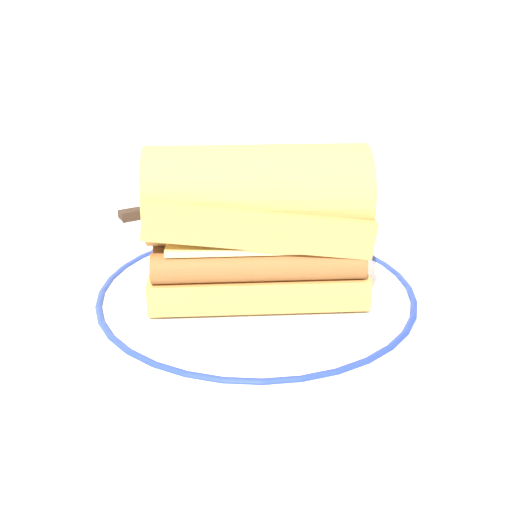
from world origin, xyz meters
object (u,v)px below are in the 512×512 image
Objects in this scene: plate at (256,295)px; butter_knife at (111,219)px; sausage_sandwich at (256,221)px; drinking_glass at (419,191)px.

plate reaches higher than butter_knife.
sausage_sandwich reaches higher than drinking_glass.
drinking_glass is 0.36m from butter_knife.
drinking_glass is 0.56× the size of butter_knife.
sausage_sandwich is at bearing -129.61° from plate.
butter_knife is (-0.08, 0.25, -0.07)m from sausage_sandwich.
plate is 0.07m from sausage_sandwich.
sausage_sandwich reaches higher than butter_knife.
sausage_sandwich is 2.26× the size of drinking_glass.
drinking_glass is at bearing 22.18° from plate.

